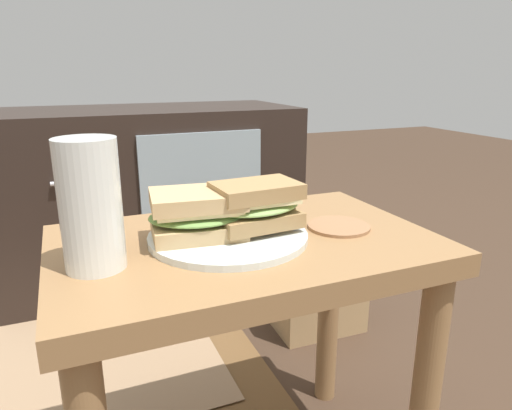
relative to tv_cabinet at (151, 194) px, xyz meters
The scene contains 9 objects.
side_table 0.95m from the tv_cabinet, 91.51° to the right, with size 0.56×0.36×0.46m.
tv_cabinet is the anchor object (origin of this frame).
area_rug 0.64m from the tv_cabinet, 134.33° to the right, with size 1.08×0.86×0.01m.
plate 0.96m from the tv_cabinet, 93.02° to the right, with size 0.24×0.24×0.01m, color silver.
sandwich_front 0.96m from the tv_cabinet, 95.68° to the right, with size 0.15×0.12×0.07m.
sandwich_back 0.98m from the tv_cabinet, 90.41° to the right, with size 0.14×0.10×0.07m.
beer_glass 1.03m from the tv_cabinet, 103.75° to the right, with size 0.08×0.08×0.17m.
coaster 0.99m from the tv_cabinet, 82.31° to the right, with size 0.10×0.10×0.01m, color #996B47.
paper_bag 0.65m from the tv_cabinet, 57.10° to the right, with size 0.24×0.18×0.31m.
Camera 1 is at (-0.24, -0.61, 0.70)m, focal length 32.52 mm.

